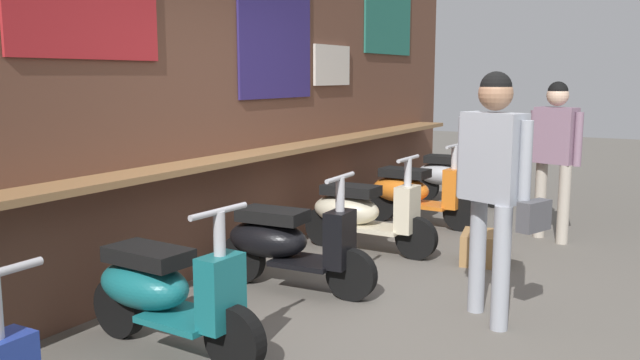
{
  "coord_description": "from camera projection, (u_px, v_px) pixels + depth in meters",
  "views": [
    {
      "loc": [
        -4.32,
        -1.75,
        1.71
      ],
      "look_at": [
        1.06,
        1.36,
        0.73
      ],
      "focal_mm": 37.16,
      "sensor_mm": 36.0,
      "label": 1
    }
  ],
  "objects": [
    {
      "name": "merchandise_crate",
      "position": [
        483.0,
        248.0,
        6.12
      ],
      "size": [
        0.53,
        0.46,
        0.28
      ],
      "primitive_type": "cube",
      "rotation": [
        0.0,
        0.0,
        0.2
      ],
      "color": "olive",
      "rests_on": "ground_plane"
    },
    {
      "name": "shopper_passing",
      "position": [
        555.0,
        144.0,
        6.82
      ],
      "size": [
        0.31,
        0.55,
        1.66
      ],
      "rotation": [
        0.0,
        0.0,
        2.86
      ],
      "color": "#ADA393",
      "rests_on": "ground_plane"
    },
    {
      "name": "market_stall_facade",
      "position": [
        189.0,
        67.0,
        5.54
      ],
      "size": [
        11.09,
        0.61,
        3.58
      ],
      "color": "brown",
      "rests_on": "ground_plane"
    },
    {
      "name": "scooter_black",
      "position": [
        286.0,
        242.0,
        5.32
      ],
      "size": [
        0.48,
        1.4,
        0.97
      ],
      "rotation": [
        0.0,
        0.0,
        -1.52
      ],
      "color": "black",
      "rests_on": "ground_plane"
    },
    {
      "name": "scooter_teal",
      "position": [
        163.0,
        291.0,
        4.12
      ],
      "size": [
        0.48,
        1.4,
        0.97
      ],
      "rotation": [
        0.0,
        0.0,
        -1.63
      ],
      "color": "#197075",
      "rests_on": "ground_plane"
    },
    {
      "name": "scooter_silver",
      "position": [
        454.0,
        176.0,
        8.88
      ],
      "size": [
        0.47,
        1.4,
        0.97
      ],
      "rotation": [
        0.0,
        0.0,
        -1.52
      ],
      "color": "#B2B5BA",
      "rests_on": "ground_plane"
    },
    {
      "name": "ground_plane",
      "position": [
        408.0,
        313.0,
        4.82
      ],
      "size": [
        31.05,
        31.05,
        0.0
      ],
      "primitive_type": "plane",
      "color": "#605B54"
    },
    {
      "name": "shopper_with_handbag",
      "position": [
        494.0,
        170.0,
        4.52
      ],
      "size": [
        0.43,
        0.68,
        1.74
      ],
      "rotation": [
        0.0,
        0.0,
        -0.36
      ],
      "color": "#999EA8",
      "rests_on": "ground_plane"
    },
    {
      "name": "scooter_cream",
      "position": [
        361.0,
        212.0,
        6.49
      ],
      "size": [
        0.46,
        1.4,
        0.97
      ],
      "rotation": [
        0.0,
        0.0,
        -1.58
      ],
      "color": "beige",
      "rests_on": "ground_plane"
    },
    {
      "name": "scooter_orange",
      "position": [
        414.0,
        192.0,
        7.65
      ],
      "size": [
        0.47,
        1.4,
        0.97
      ],
      "rotation": [
        0.0,
        0.0,
        -1.62
      ],
      "color": "orange",
      "rests_on": "ground_plane"
    }
  ]
}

